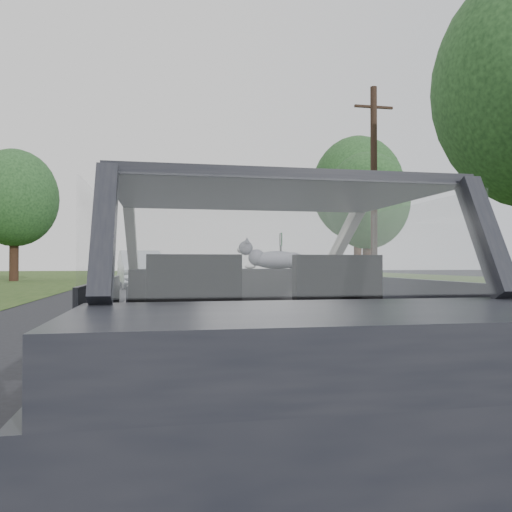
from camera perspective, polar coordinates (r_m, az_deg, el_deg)
name	(u,v)px	position (r m, az deg, el deg)	size (l,w,h in m)	color
ground	(254,431)	(3.29, -0.19, -19.32)	(140.00, 140.00, 0.00)	black
subject_car	(254,314)	(3.14, -0.19, -6.65)	(1.80, 4.00, 1.45)	black
dashboard	(239,289)	(3.74, -1.96, -3.79)	(1.58, 0.45, 0.30)	black
driver_seat	(193,293)	(2.79, -7.21, -4.17)	(0.50, 0.72, 0.42)	black
passenger_seat	(331,291)	(2.95, 8.55, -3.99)	(0.50, 0.72, 0.42)	black
steering_wheel	(187,281)	(3.40, -7.87, -2.90)	(0.36, 0.36, 0.04)	black
cat	(277,259)	(3.75, 2.43, -0.32)	(0.52, 0.16, 0.23)	gray
guardrail	(341,280)	(13.95, 9.65, -2.74)	(0.05, 90.00, 0.32)	gray
other_car	(140,269)	(22.41, -13.08, -1.44)	(1.93, 4.89, 1.61)	silver
highway_sign	(281,260)	(22.45, 2.84, -0.44)	(0.10, 0.96, 2.40)	#18642C
utility_pole	(374,187)	(21.39, 13.33, 7.63)	(0.27, 0.27, 8.38)	#311F17
tree_2	(367,220)	(26.41, 12.59, 4.06)	(4.35, 4.35, 6.59)	#173218
tree_3	(358,209)	(36.72, 11.53, 5.27)	(6.53, 6.53, 9.90)	#173218
tree_6	(14,217)	(32.45, -25.90, 4.03)	(4.96, 4.96, 7.51)	#173218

